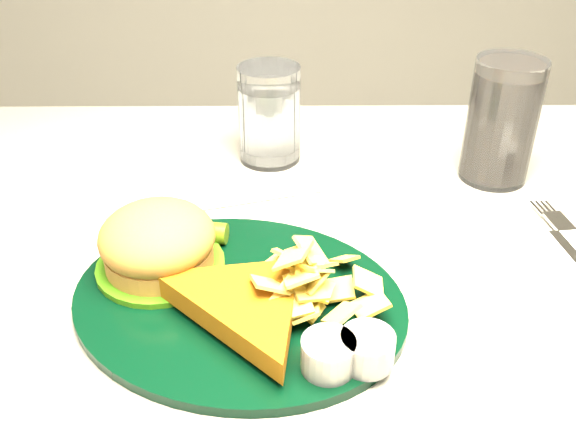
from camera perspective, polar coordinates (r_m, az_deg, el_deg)
name	(u,v)px	position (r m, az deg, el deg)	size (l,w,h in m)	color
dinner_plate	(237,274)	(0.59, -4.54, -5.20)	(0.32, 0.27, 0.07)	black
water_glass	(269,114)	(0.84, -1.67, 9.01)	(0.08, 0.08, 0.13)	silver
cola_glass	(502,121)	(0.83, 18.47, 8.00)	(0.08, 0.08, 0.15)	black
wrapped_straw	(242,201)	(0.76, -4.12, 1.31)	(0.20, 0.07, 0.01)	white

